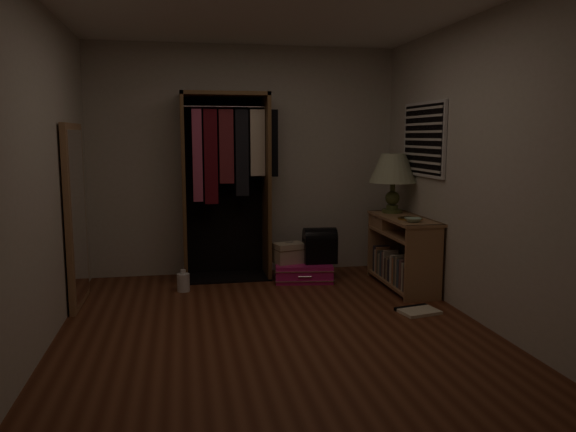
% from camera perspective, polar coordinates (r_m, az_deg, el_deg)
% --- Properties ---
extents(ground, '(4.00, 4.00, 0.00)m').
position_cam_1_polar(ground, '(4.77, -1.44, -11.26)').
color(ground, '#572A18').
rests_on(ground, ground).
extents(room_walls, '(3.52, 4.02, 2.60)m').
position_cam_1_polar(room_walls, '(4.56, -0.65, 7.07)').
color(room_walls, beige).
rests_on(room_walls, ground).
extents(console_bookshelf, '(0.42, 1.12, 0.75)m').
position_cam_1_polar(console_bookshelf, '(6.05, 11.45, -3.40)').
color(console_bookshelf, '#9D704C').
rests_on(console_bookshelf, ground).
extents(open_wardrobe, '(1.05, 0.50, 2.05)m').
position_cam_1_polar(open_wardrobe, '(6.25, -6.17, 4.71)').
color(open_wardrobe, brown).
rests_on(open_wardrobe, ground).
extents(floor_mirror, '(0.06, 0.80, 1.70)m').
position_cam_1_polar(floor_mirror, '(5.58, -20.74, 0.04)').
color(floor_mirror, '#9D704C').
rests_on(floor_mirror, ground).
extents(pink_suitcase, '(0.70, 0.55, 0.19)m').
position_cam_1_polar(pink_suitcase, '(6.23, 1.58, -5.68)').
color(pink_suitcase, '#C91870').
rests_on(pink_suitcase, ground).
extents(train_case, '(0.37, 0.30, 0.24)m').
position_cam_1_polar(train_case, '(6.20, 0.13, -3.76)').
color(train_case, tan).
rests_on(train_case, pink_suitcase).
extents(black_bag, '(0.37, 0.25, 0.39)m').
position_cam_1_polar(black_bag, '(6.21, 3.25, -2.92)').
color(black_bag, black).
rests_on(black_bag, pink_suitcase).
extents(table_lamp, '(0.66, 0.66, 0.64)m').
position_cam_1_polar(table_lamp, '(6.23, 10.63, 4.65)').
color(table_lamp, '#414D25').
rests_on(table_lamp, console_bookshelf).
extents(brass_tray, '(0.27, 0.27, 0.01)m').
position_cam_1_polar(brass_tray, '(5.81, 12.31, -0.24)').
color(brass_tray, '#A88840').
rests_on(brass_tray, console_bookshelf).
extents(ceramic_bowl, '(0.19, 0.19, 0.04)m').
position_cam_1_polar(ceramic_bowl, '(5.62, 12.59, -0.40)').
color(ceramic_bowl, '#9BBAA1').
rests_on(ceramic_bowl, console_bookshelf).
extents(white_jug, '(0.16, 0.16, 0.23)m').
position_cam_1_polar(white_jug, '(5.90, -10.58, -6.62)').
color(white_jug, silver).
rests_on(white_jug, ground).
extents(floor_book, '(0.39, 0.34, 0.03)m').
position_cam_1_polar(floor_book, '(5.30, 12.97, -9.33)').
color(floor_book, beige).
rests_on(floor_book, ground).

